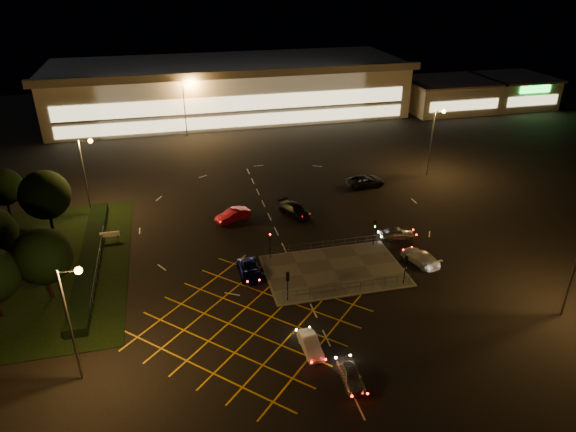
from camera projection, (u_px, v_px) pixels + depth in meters
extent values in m
plane|color=black|center=(311.00, 264.00, 55.17)|extent=(180.00, 180.00, 0.00)
cube|color=#4C4944|center=(334.00, 270.00, 53.83)|extent=(14.00, 9.00, 0.12)
cube|color=black|center=(42.00, 267.00, 54.44)|extent=(18.00, 30.00, 0.08)
cube|color=black|center=(90.00, 258.00, 55.29)|extent=(2.00, 26.00, 1.00)
cube|color=beige|center=(229.00, 89.00, 106.73)|extent=(70.00, 25.00, 10.00)
cube|color=slate|center=(228.00, 64.00, 104.40)|extent=(72.00, 26.50, 0.60)
cube|color=#FFEAA5|center=(238.00, 104.00, 95.84)|extent=(66.00, 0.20, 3.00)
cube|color=#FFEAA5|center=(239.00, 121.00, 97.28)|extent=(66.00, 0.20, 2.20)
cube|color=beige|center=(447.00, 95.00, 110.42)|extent=(18.00, 14.00, 6.00)
cube|color=slate|center=(449.00, 81.00, 109.00)|extent=(18.80, 14.80, 0.40)
cube|color=#FFEAA5|center=(464.00, 105.00, 104.48)|extent=(15.30, 0.20, 2.00)
cube|color=beige|center=(512.00, 91.00, 113.80)|extent=(14.00, 14.00, 6.00)
cube|color=slate|center=(515.00, 77.00, 112.38)|extent=(14.80, 14.80, 0.40)
cube|color=#FFEAA5|center=(533.00, 101.00, 107.86)|extent=(11.90, 0.20, 2.00)
cube|color=#19E533|center=(536.00, 89.00, 106.70)|extent=(7.00, 0.30, 1.40)
cylinder|color=slate|center=(70.00, 327.00, 37.85)|extent=(0.20, 0.20, 10.00)
cylinder|color=slate|center=(68.00, 271.00, 35.84)|extent=(1.40, 0.12, 0.12)
sphere|color=orange|center=(78.00, 271.00, 36.01)|extent=(0.56, 0.56, 0.56)
cylinder|color=slate|center=(574.00, 269.00, 45.00)|extent=(0.20, 0.20, 10.00)
cylinder|color=slate|center=(85.00, 178.00, 63.47)|extent=(0.20, 0.20, 10.00)
cylinder|color=slate|center=(84.00, 141.00, 61.46)|extent=(1.40, 0.12, 0.12)
sphere|color=orange|center=(90.00, 141.00, 61.63)|extent=(0.56, 0.56, 0.56)
cylinder|color=slate|center=(431.00, 144.00, 75.35)|extent=(0.20, 0.20, 10.00)
cylinder|color=slate|center=(439.00, 111.00, 73.35)|extent=(1.40, 0.12, 0.12)
sphere|color=orange|center=(444.00, 111.00, 73.52)|extent=(0.56, 0.56, 0.56)
cylinder|color=slate|center=(185.00, 109.00, 92.47)|extent=(0.20, 0.20, 10.00)
cylinder|color=slate|center=(186.00, 82.00, 90.46)|extent=(1.40, 0.12, 0.12)
sphere|color=orange|center=(190.00, 83.00, 90.63)|extent=(0.56, 0.56, 0.56)
cylinder|color=slate|center=(386.00, 94.00, 102.66)|extent=(0.20, 0.20, 10.00)
cylinder|color=slate|center=(392.00, 70.00, 100.65)|extent=(1.40, 0.12, 0.12)
sphere|color=orange|center=(395.00, 70.00, 100.82)|extent=(0.56, 0.56, 0.56)
cylinder|color=black|center=(288.00, 287.00, 48.38)|extent=(0.10, 0.10, 3.00)
cube|color=black|center=(288.00, 276.00, 47.85)|extent=(0.28, 0.18, 0.90)
sphere|color=#19FF33|center=(287.00, 276.00, 47.96)|extent=(0.16, 0.16, 0.16)
cylinder|color=black|center=(405.00, 271.00, 50.92)|extent=(0.10, 0.10, 3.00)
cube|color=black|center=(406.00, 260.00, 50.38)|extent=(0.28, 0.18, 0.90)
sphere|color=#19FF33|center=(406.00, 260.00, 50.50)|extent=(0.16, 0.16, 0.16)
cylinder|color=black|center=(270.00, 246.00, 55.33)|extent=(0.10, 0.10, 3.00)
cube|color=black|center=(270.00, 236.00, 54.79)|extent=(0.28, 0.18, 0.90)
sphere|color=#FF0C0C|center=(270.00, 237.00, 54.68)|extent=(0.16, 0.16, 0.16)
cylinder|color=black|center=(374.00, 233.00, 57.87)|extent=(0.10, 0.10, 3.00)
cube|color=black|center=(375.00, 224.00, 57.33)|extent=(0.28, 0.18, 0.90)
sphere|color=#19FF33|center=(375.00, 224.00, 57.21)|extent=(0.16, 0.16, 0.16)
cylinder|color=black|center=(51.00, 222.00, 60.75)|extent=(0.36, 0.36, 2.88)
sphere|color=black|center=(45.00, 195.00, 59.17)|extent=(5.76, 5.76, 5.76)
cylinder|color=black|center=(9.00, 208.00, 64.81)|extent=(0.36, 0.36, 2.34)
sphere|color=black|center=(3.00, 187.00, 63.52)|extent=(4.68, 4.68, 4.68)
cylinder|color=black|center=(50.00, 286.00, 49.06)|extent=(0.36, 0.36, 2.70)
sphere|color=black|center=(42.00, 256.00, 47.58)|extent=(5.40, 5.40, 5.40)
imported|color=silver|center=(351.00, 375.00, 39.50)|extent=(1.64, 3.78, 1.27)
imported|color=silver|center=(310.00, 345.00, 42.67)|extent=(1.46, 3.81, 1.24)
imported|color=#0B0D46|center=(249.00, 270.00, 52.83)|extent=(2.23, 4.69, 1.29)
imported|color=black|center=(295.00, 210.00, 65.25)|extent=(4.18, 5.55, 1.50)
imported|color=#A9ACB1|center=(397.00, 233.00, 59.84)|extent=(4.14, 2.12, 1.35)
imported|color=maroon|center=(233.00, 215.00, 63.92)|extent=(4.82, 3.27, 1.50)
imported|color=black|center=(366.00, 181.00, 73.63)|extent=(5.77, 3.00, 1.55)
imported|color=#BABABA|center=(420.00, 257.00, 55.00)|extent=(3.12, 5.17, 1.40)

